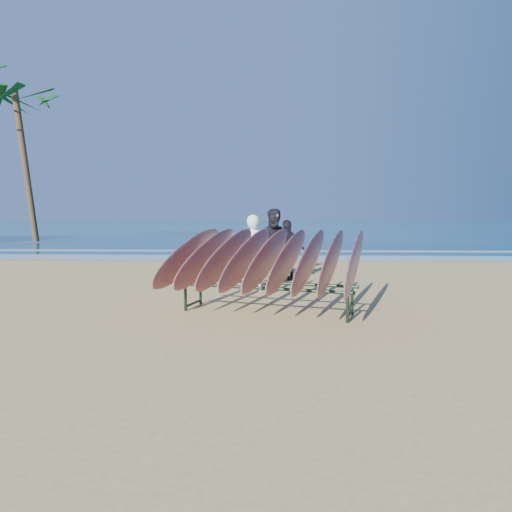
{
  "coord_description": "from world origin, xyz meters",
  "views": [
    {
      "loc": [
        0.35,
        -8.25,
        1.8
      ],
      "look_at": [
        0.0,
        0.8,
        0.95
      ],
      "focal_mm": 32.0,
      "sensor_mm": 36.0,
      "label": 1
    }
  ],
  "objects_px": {
    "palm_mid": "(23,102)",
    "person_dark_b": "(288,250)",
    "surfboard_rack": "(267,258)",
    "person_white": "(253,253)",
    "person_dark_a": "(276,244)"
  },
  "relations": [
    {
      "from": "surfboard_rack",
      "to": "person_dark_b",
      "type": "bearing_deg",
      "value": 99.02
    },
    {
      "from": "palm_mid",
      "to": "person_white",
      "type": "bearing_deg",
      "value": -48.9
    },
    {
      "from": "person_white",
      "to": "palm_mid",
      "type": "height_order",
      "value": "palm_mid"
    },
    {
      "from": "person_dark_a",
      "to": "palm_mid",
      "type": "distance_m",
      "value": 21.83
    },
    {
      "from": "person_dark_a",
      "to": "palm_mid",
      "type": "relative_size",
      "value": 0.21
    },
    {
      "from": "palm_mid",
      "to": "person_dark_b",
      "type": "bearing_deg",
      "value": -44.26
    },
    {
      "from": "person_dark_a",
      "to": "person_dark_b",
      "type": "xyz_separation_m",
      "value": [
        0.32,
        -0.5,
        -0.15
      ]
    },
    {
      "from": "surfboard_rack",
      "to": "person_white",
      "type": "distance_m",
      "value": 2.39
    },
    {
      "from": "surfboard_rack",
      "to": "palm_mid",
      "type": "bearing_deg",
      "value": 144.0
    },
    {
      "from": "person_white",
      "to": "person_dark_b",
      "type": "distance_m",
      "value": 1.84
    },
    {
      "from": "person_white",
      "to": "person_dark_b",
      "type": "xyz_separation_m",
      "value": [
        0.85,
        1.62,
        -0.07
      ]
    },
    {
      "from": "person_white",
      "to": "person_dark_a",
      "type": "relative_size",
      "value": 0.92
    },
    {
      "from": "surfboard_rack",
      "to": "person_dark_b",
      "type": "xyz_separation_m",
      "value": [
        0.49,
        3.98,
        -0.17
      ]
    },
    {
      "from": "person_white",
      "to": "person_dark_a",
      "type": "xyz_separation_m",
      "value": [
        0.53,
        2.13,
        0.08
      ]
    },
    {
      "from": "person_white",
      "to": "surfboard_rack",
      "type": "bearing_deg",
      "value": 111.73
    }
  ]
}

